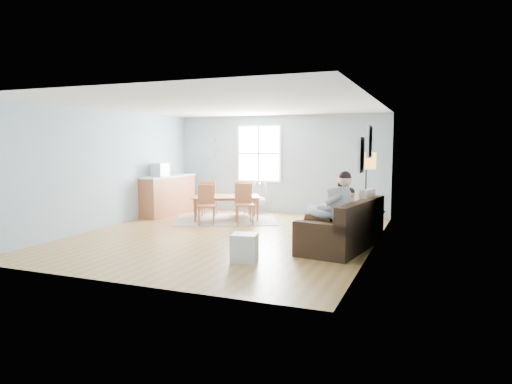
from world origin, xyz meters
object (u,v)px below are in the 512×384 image
at_px(monitor, 160,170).
at_px(chair_ne, 243,196).
at_px(chair_se, 244,201).
at_px(baby_swing, 260,200).
at_px(sofa, 345,231).
at_px(toddler, 345,206).
at_px(floor_lamp, 366,168).
at_px(storage_cube, 244,248).
at_px(chair_nw, 209,196).
at_px(dining_table, 226,208).
at_px(counter, 168,195).
at_px(father, 332,208).
at_px(chair_sw, 206,202).

bearing_deg(monitor, chair_ne, 26.08).
relative_size(chair_se, chair_ne, 1.04).
xyz_separation_m(monitor, baby_swing, (2.27, 1.43, -0.86)).
bearing_deg(chair_se, chair_ne, 114.12).
relative_size(sofa, baby_swing, 2.18).
xyz_separation_m(toddler, chair_ne, (-3.21, 2.61, -0.22)).
bearing_deg(sofa, chair_se, 148.32).
xyz_separation_m(floor_lamp, monitor, (-5.51, 1.36, -0.21)).
xyz_separation_m(storage_cube, chair_nw, (-2.73, 4.04, 0.30)).
distance_m(sofa, dining_table, 3.99).
relative_size(floor_lamp, baby_swing, 1.64).
xyz_separation_m(chair_nw, counter, (-1.13, -0.23, 0.01)).
xyz_separation_m(sofa, floor_lamp, (0.29, 0.51, 1.14)).
relative_size(father, monitor, 3.50).
xyz_separation_m(dining_table, counter, (-1.81, 0.15, 0.24)).
distance_m(father, dining_table, 4.02).
bearing_deg(chair_sw, counter, 151.08).
bearing_deg(baby_swing, sofa, -48.13).
bearing_deg(dining_table, monitor, 159.37).
bearing_deg(chair_se, father, -37.80).
xyz_separation_m(toddler, floor_lamp, (0.33, 0.29, 0.70)).
height_order(counter, monitor, monitor).
bearing_deg(chair_nw, dining_table, -29.19).
height_order(father, dining_table, father).
bearing_deg(dining_table, chair_ne, 51.26).
relative_size(toddler, storage_cube, 1.85).
bearing_deg(baby_swing, dining_table, -110.33).
height_order(father, storage_cube, father).
relative_size(floor_lamp, counter, 0.90).
bearing_deg(chair_nw, chair_se, -29.68).
distance_m(toddler, chair_sw, 3.70).
relative_size(storage_cube, chair_nw, 0.51).
bearing_deg(dining_table, sofa, -58.70).
bearing_deg(chair_sw, chair_nw, 114.39).
relative_size(chair_nw, baby_swing, 0.87).
xyz_separation_m(father, baby_swing, (-2.77, 3.59, -0.39)).
height_order(father, chair_se, father).
bearing_deg(chair_nw, baby_swing, 36.50).
height_order(floor_lamp, dining_table, floor_lamp).
bearing_deg(chair_sw, dining_table, 77.69).
height_order(chair_se, monitor, monitor).
bearing_deg(toddler, baby_swing, 133.35).
bearing_deg(storage_cube, baby_swing, 108.18).
relative_size(sofa, chair_nw, 2.50).
distance_m(sofa, counter, 5.67).
relative_size(chair_sw, chair_se, 0.96).
height_order(sofa, baby_swing, sofa).
xyz_separation_m(sofa, toddler, (-0.05, 0.22, 0.44)).
distance_m(toddler, counter, 5.55).
bearing_deg(father, chair_se, 142.20).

